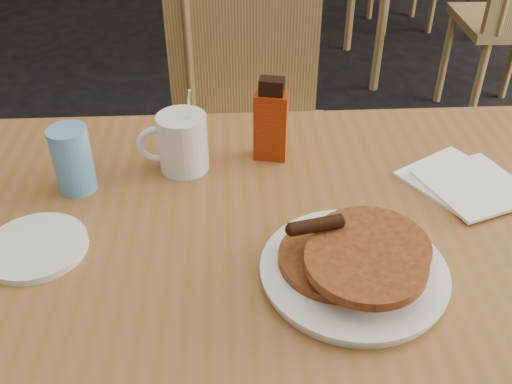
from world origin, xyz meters
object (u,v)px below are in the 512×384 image
main_table (293,246)px  syrup_bottle (271,122)px  chair_main_far (248,101)px  coffee_mug (181,142)px  pancake_plate (355,264)px  blue_tumbler (73,160)px

main_table → syrup_bottle: bearing=91.5°
main_table → syrup_bottle: syrup_bottle is taller
chair_main_far → coffee_mug: size_ratio=5.72×
chair_main_far → pancake_plate: (0.05, -0.90, 0.19)m
main_table → chair_main_far: size_ratio=1.33×
pancake_plate → blue_tumbler: blue_tumbler is taller
syrup_bottle → coffee_mug: bearing=-157.7°
main_table → blue_tumbler: bearing=156.2°
syrup_bottle → blue_tumbler: syrup_bottle is taller
coffee_mug → blue_tumbler: coffee_mug is taller
chair_main_far → syrup_bottle: (-0.02, -0.55, 0.24)m
chair_main_far → pancake_plate: bearing=-78.2°
blue_tumbler → chair_main_far: bearing=58.3°
main_table → pancake_plate: size_ratio=4.72×
chair_main_far → pancake_plate: chair_main_far is taller
coffee_mug → syrup_bottle: 0.17m
chair_main_far → syrup_bottle: bearing=-83.6°
pancake_plate → main_table: bearing=118.6°
syrup_bottle → blue_tumbler: size_ratio=1.36×
syrup_bottle → blue_tumbler: (-0.36, -0.06, -0.02)m
main_table → pancake_plate: pancake_plate is taller
coffee_mug → main_table: bearing=-32.6°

